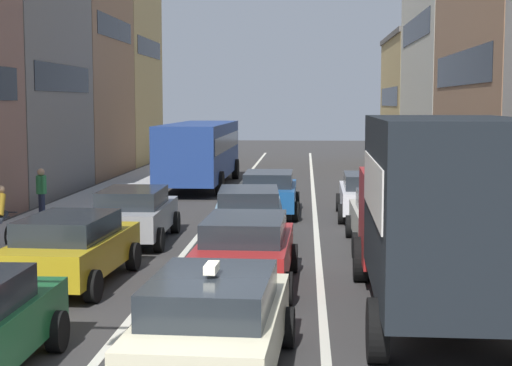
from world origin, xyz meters
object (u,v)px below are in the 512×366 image
taxi_centre_lane_front (214,323)px  wagon_right_lane_far (368,194)px  coupe_centre_lane_fourth (269,192)px  cyclist_on_sidewalk (0,219)px  removalist_box_truck (439,210)px  sedan_right_lane_behind_truck (388,218)px  bus_mid_queue_primary (200,148)px  hatchback_centre_lane_third (249,213)px  pedestrian_far_sidewalk (41,190)px  sedan_centre_lane_second (246,249)px  wagon_left_lane_second (71,247)px  sedan_left_lane_third (134,213)px

taxi_centre_lane_front → wagon_right_lane_far: (3.33, 15.47, -0.00)m
coupe_centre_lane_fourth → cyclist_on_sidewalk: 9.66m
cyclist_on_sidewalk → removalist_box_truck: bearing=-115.7°
sedan_right_lane_behind_truck → removalist_box_truck: bearing=-179.0°
bus_mid_queue_primary → hatchback_centre_lane_third: bearing=-166.8°
sedan_right_lane_behind_truck → pedestrian_far_sidewalk: (-10.92, 4.63, 0.15)m
taxi_centre_lane_front → bus_mid_queue_primary: bearing=10.5°
taxi_centre_lane_front → removalist_box_truck: bearing=-46.3°
bus_mid_queue_primary → sedan_centre_lane_second: bearing=-169.3°
wagon_right_lane_far → coupe_centre_lane_fourth: bearing=82.7°
sedan_centre_lane_second → cyclist_on_sidewalk: size_ratio=2.51×
coupe_centre_lane_fourth → bus_mid_queue_primary: (-3.54, 8.75, 0.96)m
cyclist_on_sidewalk → sedan_centre_lane_second: bearing=-113.6°
sedan_centre_lane_second → hatchback_centre_lane_third: same height
wagon_left_lane_second → cyclist_on_sidewalk: size_ratio=2.53×
wagon_left_lane_second → wagon_right_lane_far: (6.99, 10.05, 0.00)m
cyclist_on_sidewalk → pedestrian_far_sidewalk: 5.93m
coupe_centre_lane_fourth → hatchback_centre_lane_third: bearing=176.7°
removalist_box_truck → sedan_centre_lane_second: removalist_box_truck is taller
taxi_centre_lane_front → hatchback_centre_lane_third: 10.72m
removalist_box_truck → wagon_left_lane_second: size_ratio=1.77×
removalist_box_truck → sedan_centre_lane_second: bearing=58.1°
sedan_left_lane_third → wagon_right_lane_far: same height
bus_mid_queue_primary → pedestrian_far_sidewalk: bearing=158.6°
taxi_centre_lane_front → pedestrian_far_sidewalk: 16.50m
sedan_left_lane_third → sedan_right_lane_behind_truck: (6.89, -0.42, 0.00)m
hatchback_centre_lane_third → cyclist_on_sidewalk: size_ratio=2.54×
sedan_centre_lane_second → sedan_right_lane_behind_truck: (3.42, 4.61, 0.00)m
coupe_centre_lane_fourth → sedan_right_lane_behind_truck: (3.43, -5.87, 0.00)m
sedan_left_lane_third → bus_mid_queue_primary: size_ratio=0.41×
cyclist_on_sidewalk → taxi_centre_lane_front: bearing=-139.8°
taxi_centre_lane_front → sedan_centre_lane_second: 5.46m
sedan_centre_lane_second → wagon_left_lane_second: bearing=91.9°
sedan_centre_lane_second → removalist_box_truck: bearing=-121.9°
sedan_left_lane_third → taxi_centre_lane_front: bearing=-163.1°
removalist_box_truck → sedan_left_lane_third: (-7.02, 7.35, -1.18)m
removalist_box_truck → wagon_left_lane_second: removalist_box_truck is taller
taxi_centre_lane_front → cyclist_on_sidewalk: bearing=38.8°
sedan_centre_lane_second → bus_mid_queue_primary: bus_mid_queue_primary is taller
wagon_right_lane_far → wagon_left_lane_second: bearing=146.1°
removalist_box_truck → pedestrian_far_sidewalk: (-11.06, 11.56, -1.03)m
coupe_centre_lane_fourth → sedan_right_lane_behind_truck: 6.80m
sedan_right_lane_behind_truck → bus_mid_queue_primary: bearing=25.3°
bus_mid_queue_primary → pedestrian_far_sidewalk: 10.78m
taxi_centre_lane_front → wagon_right_lane_far: taxi_centre_lane_front is taller
sedan_right_lane_behind_truck → cyclist_on_sidewalk: cyclist_on_sidewalk is taller
wagon_left_lane_second → hatchback_centre_lane_third: same height
removalist_box_truck → bus_mid_queue_primary: bearing=19.5°
hatchback_centre_lane_third → wagon_right_lane_far: (3.63, 4.75, 0.00)m
bus_mid_queue_primary → removalist_box_truck: bearing=-161.5°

